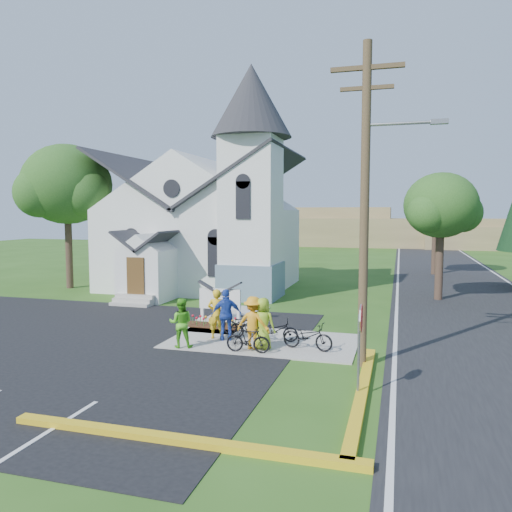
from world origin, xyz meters
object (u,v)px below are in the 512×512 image
(bike_0, at_px, (244,324))
(bike_3, at_px, (248,339))
(stop_sign, at_px, (360,330))
(cyclist_4, at_px, (263,323))
(cyclist_1, at_px, (181,323))
(cyclist_0, at_px, (217,314))
(church_sign, at_px, (220,299))
(utility_pole, at_px, (367,195))
(bike_1, at_px, (248,327))
(bike_4, at_px, (308,336))
(cyclist_3, at_px, (253,323))
(cyclist_2, at_px, (226,315))
(bike_2, at_px, (276,330))

(bike_0, distance_m, bike_3, 2.52)
(stop_sign, relative_size, cyclist_4, 1.35)
(bike_3, bearing_deg, bike_0, 18.25)
(cyclist_1, bearing_deg, cyclist_0, -133.35)
(church_sign, relative_size, bike_3, 1.43)
(utility_pole, bearing_deg, stop_sign, -88.51)
(cyclist_1, distance_m, bike_1, 2.70)
(cyclist_0, bearing_deg, bike_1, -177.41)
(bike_4, bearing_deg, bike_1, 81.35)
(church_sign, bearing_deg, bike_1, -51.07)
(cyclist_0, height_order, bike_1, cyclist_0)
(stop_sign, bearing_deg, cyclist_3, 138.46)
(bike_1, bearing_deg, cyclist_0, 104.03)
(utility_pole, relative_size, cyclist_4, 5.46)
(cyclist_2, relative_size, cyclist_4, 1.06)
(bike_0, bearing_deg, bike_1, -156.58)
(bike_0, relative_size, cyclist_1, 0.93)
(utility_pole, xyz_separation_m, bike_3, (-3.92, 0.30, -4.89))
(stop_sign, height_order, cyclist_4, stop_sign)
(cyclist_4, bearing_deg, bike_0, -43.98)
(cyclist_2, bearing_deg, bike_3, 109.57)
(utility_pole, height_order, stop_sign, utility_pole)
(church_sign, height_order, bike_1, church_sign)
(bike_1, bearing_deg, cyclist_2, 120.25)
(stop_sign, xyz_separation_m, bike_4, (-2.09, 3.94, -1.25))
(church_sign, xyz_separation_m, bike_1, (2.10, -2.60, -0.53))
(cyclist_0, bearing_deg, stop_sign, 130.62)
(bike_1, relative_size, bike_3, 0.96)
(stop_sign, height_order, cyclist_1, stop_sign)
(church_sign, bearing_deg, bike_2, -40.24)
(bike_1, relative_size, cyclist_3, 0.79)
(stop_sign, relative_size, bike_0, 1.51)
(church_sign, height_order, bike_0, church_sign)
(utility_pole, relative_size, cyclist_1, 5.68)
(church_sign, xyz_separation_m, cyclist_2, (1.37, -3.02, -0.01))
(cyclist_1, xyz_separation_m, bike_3, (2.51, 0.00, -0.42))
(cyclist_1, height_order, cyclist_2, cyclist_2)
(church_sign, xyz_separation_m, bike_3, (2.65, -4.40, -0.51))
(stop_sign, height_order, cyclist_0, stop_sign)
(bike_3, bearing_deg, church_sign, 28.31)
(cyclist_0, bearing_deg, cyclist_4, 144.51)
(cyclist_1, relative_size, bike_2, 1.07)
(bike_2, height_order, cyclist_4, cyclist_4)
(stop_sign, relative_size, cyclist_1, 1.41)
(bike_0, relative_size, bike_1, 1.11)
(church_sign, relative_size, bike_1, 1.49)
(bike_0, height_order, bike_2, bike_2)
(bike_2, bearing_deg, utility_pole, -131.03)
(bike_0, bearing_deg, cyclist_0, 126.43)
(cyclist_1, bearing_deg, cyclist_3, 175.44)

